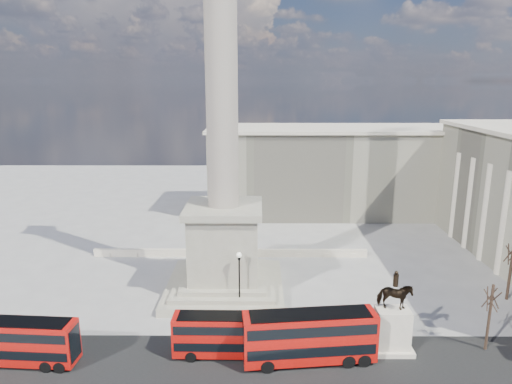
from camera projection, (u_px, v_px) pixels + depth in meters
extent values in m
plane|color=#A3A19B|center=(222.00, 309.00, 51.38)|extent=(180.00, 180.00, 0.00)
cube|color=black|center=(268.00, 363.00, 41.64)|extent=(120.00, 9.00, 0.01)
cube|color=#AAA58E|center=(225.00, 286.00, 56.12)|extent=(14.00, 14.00, 1.00)
cube|color=#AAA58E|center=(225.00, 280.00, 55.94)|extent=(12.00, 12.00, 0.50)
cube|color=#AAA58E|center=(225.00, 276.00, 55.82)|extent=(10.00, 10.00, 0.50)
cube|color=#AAA58E|center=(224.00, 244.00, 54.82)|extent=(8.00, 8.00, 8.00)
cube|color=#AAA58E|center=(224.00, 209.00, 53.78)|extent=(9.00, 9.00, 0.80)
cylinder|color=#A39687|center=(221.00, 55.00, 49.66)|extent=(3.60, 3.60, 34.00)
cube|color=beige|center=(230.00, 253.00, 66.80)|extent=(40.00, 0.60, 1.10)
cube|color=#B7B296|center=(340.00, 172.00, 88.25)|extent=(50.00, 16.00, 16.00)
cube|color=beige|center=(342.00, 129.00, 86.29)|extent=(51.00, 17.00, 0.60)
cube|color=#BF0F09|center=(19.00, 341.00, 41.02)|extent=(10.62, 3.06, 3.86)
cube|color=black|center=(19.00, 348.00, 41.18)|extent=(10.20, 3.09, 0.86)
cube|color=black|center=(17.00, 331.00, 40.78)|extent=(10.20, 3.09, 0.86)
cube|color=black|center=(16.00, 321.00, 40.56)|extent=(9.55, 2.75, 0.06)
cylinder|color=black|center=(52.00, 360.00, 41.23)|extent=(1.21, 2.57, 1.05)
cylinder|color=black|center=(66.00, 360.00, 41.14)|extent=(1.21, 2.57, 1.05)
cube|color=#BF0F09|center=(228.00, 334.00, 42.22)|extent=(10.21, 2.47, 3.75)
cube|color=black|center=(228.00, 341.00, 42.38)|extent=(9.80, 2.53, 0.83)
cube|color=black|center=(228.00, 325.00, 41.99)|extent=(9.80, 2.53, 0.83)
cube|color=black|center=(228.00, 316.00, 41.77)|extent=(9.19, 2.23, 0.06)
cylinder|color=black|center=(193.00, 350.00, 42.69)|extent=(1.06, 2.45, 1.02)
cylinder|color=black|center=(259.00, 351.00, 42.56)|extent=(1.06, 2.45, 1.02)
cylinder|color=black|center=(272.00, 351.00, 42.54)|extent=(1.06, 2.45, 1.02)
cube|color=#BF0F09|center=(309.00, 336.00, 41.19)|extent=(12.23, 4.00, 4.42)
cube|color=black|center=(309.00, 344.00, 41.38)|extent=(11.76, 4.00, 0.98)
cube|color=black|center=(310.00, 325.00, 40.91)|extent=(11.76, 4.00, 0.98)
cube|color=black|center=(310.00, 314.00, 40.66)|extent=(11.01, 3.60, 0.07)
cylinder|color=black|center=(266.00, 358.00, 41.27)|extent=(1.50, 2.96, 1.20)
cylinder|color=black|center=(345.00, 354.00, 42.00)|extent=(1.50, 2.96, 1.20)
cylinder|color=black|center=(360.00, 353.00, 42.14)|extent=(1.50, 2.96, 1.20)
cylinder|color=black|center=(240.00, 307.00, 51.31)|extent=(0.46, 0.46, 0.52)
cylinder|color=black|center=(239.00, 284.00, 50.63)|extent=(0.17, 0.17, 6.28)
cylinder|color=black|center=(239.00, 258.00, 49.91)|extent=(0.31, 0.31, 0.31)
sphere|color=silver|center=(239.00, 255.00, 49.82)|extent=(0.59, 0.59, 0.59)
cube|color=beige|center=(391.00, 348.00, 43.52)|extent=(3.91, 2.93, 0.49)
cube|color=beige|center=(392.00, 330.00, 43.07)|extent=(3.12, 2.15, 4.30)
imported|color=black|center=(395.00, 296.00, 42.25)|extent=(3.35, 2.04, 2.64)
cylinder|color=black|center=(396.00, 280.00, 41.87)|extent=(0.49, 0.49, 1.17)
sphere|color=black|center=(396.00, 273.00, 41.69)|extent=(0.35, 0.35, 0.35)
cylinder|color=#332319|center=(489.00, 318.00, 42.95)|extent=(0.27, 0.27, 6.70)
cylinder|color=#332319|center=(510.00, 271.00, 52.91)|extent=(0.33, 0.33, 7.21)
cylinder|color=#332319|center=(502.00, 228.00, 67.61)|extent=(0.32, 0.32, 7.57)
imported|color=black|center=(364.00, 325.00, 46.26)|extent=(0.66, 0.44, 1.79)
imported|color=black|center=(382.00, 317.00, 48.19)|extent=(0.93, 0.89, 1.51)
imported|color=black|center=(406.00, 329.00, 45.93)|extent=(0.61, 0.96, 1.52)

